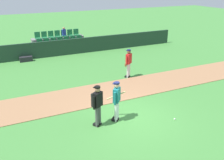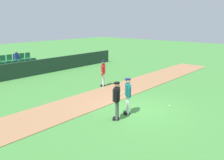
{
  "view_description": "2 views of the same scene",
  "coord_description": "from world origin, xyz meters",
  "px_view_note": "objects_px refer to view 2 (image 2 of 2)",
  "views": [
    {
      "loc": [
        -4.78,
        -8.24,
        5.57
      ],
      "look_at": [
        -0.0,
        1.92,
        1.08
      ],
      "focal_mm": 40.12,
      "sensor_mm": 36.0,
      "label": 1
    },
    {
      "loc": [
        -9.24,
        -6.34,
        4.34
      ],
      "look_at": [
        0.57,
        2.13,
        1.12
      ],
      "focal_mm": 38.22,
      "sensor_mm": 36.0,
      "label": 2
    }
  ],
  "objects_px": {
    "umpire_home_plate": "(117,99)",
    "baseball": "(170,106)",
    "batter_teal_jersey": "(128,95)",
    "runner_red_jersey": "(103,73)"
  },
  "relations": [
    {
      "from": "batter_teal_jersey",
      "to": "baseball",
      "type": "distance_m",
      "value": 2.67
    },
    {
      "from": "umpire_home_plate",
      "to": "baseball",
      "type": "bearing_deg",
      "value": -17.4
    },
    {
      "from": "umpire_home_plate",
      "to": "baseball",
      "type": "xyz_separation_m",
      "value": [
        3.15,
        -0.99,
        -0.96
      ]
    },
    {
      "from": "batter_teal_jersey",
      "to": "runner_red_jersey",
      "type": "bearing_deg",
      "value": 55.87
    },
    {
      "from": "umpire_home_plate",
      "to": "baseball",
      "type": "height_order",
      "value": "umpire_home_plate"
    },
    {
      "from": "runner_red_jersey",
      "to": "umpire_home_plate",
      "type": "bearing_deg",
      "value": -131.16
    },
    {
      "from": "batter_teal_jersey",
      "to": "baseball",
      "type": "xyz_separation_m",
      "value": [
        2.28,
        -1.03,
        -0.93
      ]
    },
    {
      "from": "umpire_home_plate",
      "to": "baseball",
      "type": "distance_m",
      "value": 3.44
    },
    {
      "from": "umpire_home_plate",
      "to": "baseball",
      "type": "relative_size",
      "value": 23.78
    },
    {
      "from": "batter_teal_jersey",
      "to": "runner_red_jersey",
      "type": "distance_m",
      "value": 5.15
    }
  ]
}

